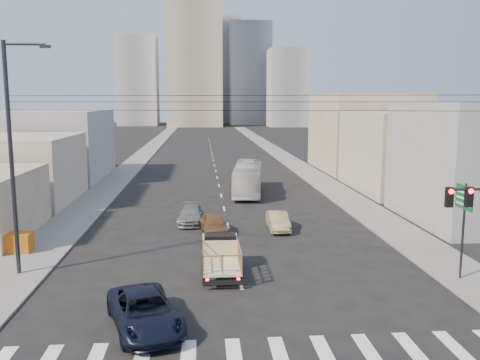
{
  "coord_description": "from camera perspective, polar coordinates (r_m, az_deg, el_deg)",
  "views": [
    {
      "loc": [
        -1.9,
        -22.38,
        8.99
      ],
      "look_at": [
        0.84,
        13.2,
        3.5
      ],
      "focal_mm": 38.0,
      "sensor_mm": 36.0,
      "label": 1
    }
  ],
  "objects": [
    {
      "name": "bldg_right_far",
      "position": [
        70.01,
        13.89,
        5.23
      ],
      "size": [
        12.0,
        16.0,
        10.0
      ],
      "primitive_type": "cube",
      "color": "tan",
      "rests_on": "ground"
    },
    {
      "name": "bldg_left_mid",
      "position": [
        49.79,
        -24.46,
        1.05
      ],
      "size": [
        11.0,
        12.0,
        6.0
      ],
      "primitive_type": "cube",
      "color": "#B8AA94",
      "rests_on": "ground"
    },
    {
      "name": "midrise_east",
      "position": [
        190.14,
        5.34,
        10.22
      ],
      "size": [
        14.0,
        14.0,
        28.0
      ],
      "primitive_type": "cube",
      "color": "gray",
      "rests_on": "ground"
    },
    {
      "name": "green_sign",
      "position": [
        27.72,
        23.84,
        -2.92
      ],
      "size": [
        0.18,
        1.6,
        5.0
      ],
      "color": "#2D2D33",
      "rests_on": "ground"
    },
    {
      "name": "ground",
      "position": [
        24.19,
        0.42,
        -13.07
      ],
      "size": [
        420.0,
        420.0,
        0.0
      ],
      "primitive_type": "plane",
      "color": "black",
      "rests_on": "ground"
    },
    {
      "name": "sidewalk_right",
      "position": [
        93.81,
        3.99,
        3.27
      ],
      "size": [
        3.5,
        180.0,
        0.12
      ],
      "primitive_type": "cube",
      "color": "slate",
      "rests_on": "ground"
    },
    {
      "name": "midrise_back",
      "position": [
        222.9,
        -2.42,
        12.09
      ],
      "size": [
        18.0,
        18.0,
        44.0
      ],
      "primitive_type": "cube",
      "color": "gray",
      "rests_on": "ground"
    },
    {
      "name": "bldg_right_near",
      "position": [
        42.2,
        25.33,
        1.8
      ],
      "size": [
        10.0,
        12.0,
        9.0
      ],
      "primitive_type": "cube",
      "color": "gray",
      "rests_on": "ground"
    },
    {
      "name": "streetlamp_left",
      "position": [
        28.15,
        -24.13,
        2.77
      ],
      "size": [
        2.36,
        0.25,
        12.0
      ],
      "color": "#2D2D33",
      "rests_on": "ground"
    },
    {
      "name": "bldg_left_far",
      "position": [
        64.05,
        -20.39,
        3.73
      ],
      "size": [
        12.0,
        16.0,
        8.0
      ],
      "primitive_type": "cube",
      "color": "gray",
      "rests_on": "ground"
    },
    {
      "name": "sidewalk_left",
      "position": [
        93.33,
        -10.46,
        3.11
      ],
      "size": [
        3.5,
        180.0,
        0.12
      ],
      "primitive_type": "cube",
      "color": "slate",
      "rests_on": "ground"
    },
    {
      "name": "midrise_ne",
      "position": [
        208.62,
        1.1,
        11.78
      ],
      "size": [
        16.0,
        16.0,
        40.0
      ],
      "primitive_type": "cube",
      "color": "gray",
      "rests_on": "ground"
    },
    {
      "name": "navy_pickup",
      "position": [
        21.26,
        -10.65,
        -14.3
      ],
      "size": [
        3.89,
        5.71,
        1.45
      ],
      "primitive_type": "imported",
      "rotation": [
        0.0,
        0.0,
        0.31
      ],
      "color": "black",
      "rests_on": "ground"
    },
    {
      "name": "high_rise_tower",
      "position": [
        193.53,
        -5.18,
        14.95
      ],
      "size": [
        20.0,
        20.0,
        60.0
      ],
      "primitive_type": "cube",
      "color": "gray",
      "rests_on": "ground"
    },
    {
      "name": "sedan_grey",
      "position": [
        38.26,
        -5.55,
        -3.91
      ],
      "size": [
        2.03,
        4.47,
        1.27
      ],
      "primitive_type": "imported",
      "rotation": [
        0.0,
        0.0,
        -0.06
      ],
      "color": "slate",
      "rests_on": "ground"
    },
    {
      "name": "bldg_right_mid",
      "position": [
        54.96,
        18.56,
        3.08
      ],
      "size": [
        11.0,
        14.0,
        8.0
      ],
      "primitive_type": "cube",
      "color": "#B8AA94",
      "rests_on": "ground"
    },
    {
      "name": "city_bus",
      "position": [
        50.3,
        0.88,
        0.21
      ],
      "size": [
        3.88,
        11.19,
        3.05
      ],
      "primitive_type": "imported",
      "rotation": [
        0.0,
        0.0,
        -0.12
      ],
      "color": "silver",
      "rests_on": "ground"
    },
    {
      "name": "sedan_tan",
      "position": [
        36.22,
        4.28,
        -4.61
      ],
      "size": [
        1.4,
        3.88,
        1.27
      ],
      "primitive_type": "imported",
      "rotation": [
        0.0,
        0.0,
        -0.01
      ],
      "color": "#908354",
      "rests_on": "ground"
    },
    {
      "name": "midrise_nw",
      "position": [
        203.97,
        -11.39,
        10.83
      ],
      "size": [
        15.0,
        15.0,
        34.0
      ],
      "primitive_type": "cube",
      "color": "gray",
      "rests_on": "ground"
    },
    {
      "name": "flatbed_pickup",
      "position": [
        27.01,
        -2.17,
        -8.26
      ],
      "size": [
        1.95,
        4.41,
        1.9
      ],
      "color": "beige",
      "rests_on": "ground"
    },
    {
      "name": "sedan_brown",
      "position": [
        34.9,
        -2.91,
        -4.98
      ],
      "size": [
        1.99,
        4.31,
        1.43
      ],
      "primitive_type": "imported",
      "rotation": [
        0.0,
        0.0,
        0.07
      ],
      "color": "brown",
      "rests_on": "ground"
    },
    {
      "name": "overhead_wires",
      "position": [
        23.95,
        0.14,
        8.69
      ],
      "size": [
        23.01,
        5.02,
        0.72
      ],
      "color": "black",
      "rests_on": "ground"
    },
    {
      "name": "crate_stack",
      "position": [
        33.35,
        -23.85,
        -6.43
      ],
      "size": [
        1.8,
        1.2,
        1.14
      ],
      "color": "#C05E12",
      "rests_on": "sidewalk_left"
    },
    {
      "name": "lane_dashes",
      "position": [
        75.94,
        -2.94,
        1.94
      ],
      "size": [
        0.15,
        104.0,
        0.01
      ],
      "color": "silver",
      "rests_on": "ground"
    }
  ]
}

